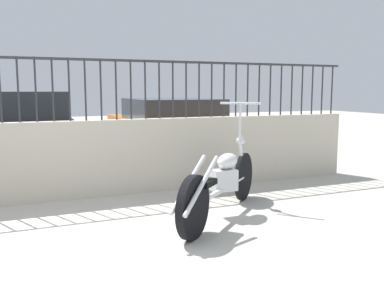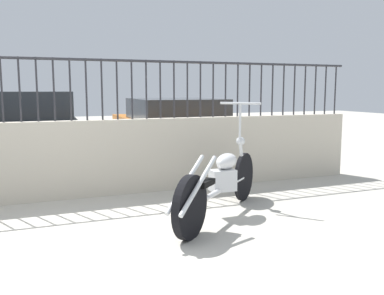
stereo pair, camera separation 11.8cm
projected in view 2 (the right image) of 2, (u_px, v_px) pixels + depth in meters
ground_plane at (45, 284)px, 3.17m from camera, size 40.00×40.00×0.00m
low_wall at (32, 162)px, 5.44m from camera, size 9.72×0.18×1.02m
fence_railing at (28, 78)px, 5.30m from camera, size 9.72×0.04×0.81m
motorcycle_white at (218, 183)px, 4.71m from camera, size 1.74×1.61×1.28m
car_black at (25, 129)px, 7.97m from camera, size 2.08×4.47×1.39m
car_orange at (173, 127)px, 8.99m from camera, size 2.02×4.31×1.24m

